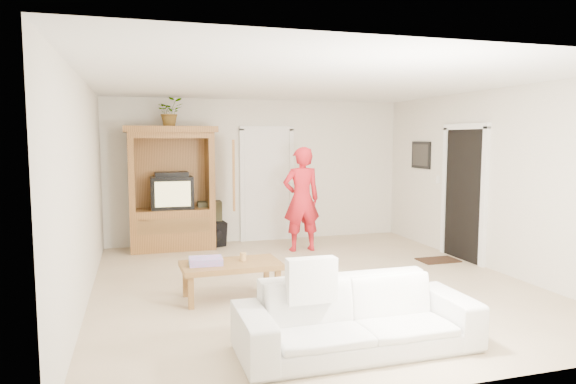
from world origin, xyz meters
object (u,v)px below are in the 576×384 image
at_px(man, 301,199).
at_px(sofa, 357,316).
at_px(armoire, 173,196).
at_px(coffee_table, 231,267).

distance_m(man, sofa, 4.17).
bearing_deg(sofa, man, 78.82).
bearing_deg(man, armoire, -20.13).
relative_size(man, coffee_table, 1.48).
relative_size(man, sofa, 0.82).
relative_size(armoire, sofa, 0.98).
distance_m(armoire, coffee_table, 3.09).
bearing_deg(coffee_table, armoire, 96.48).
bearing_deg(sofa, coffee_table, 114.17).
height_order(man, coffee_table, man).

